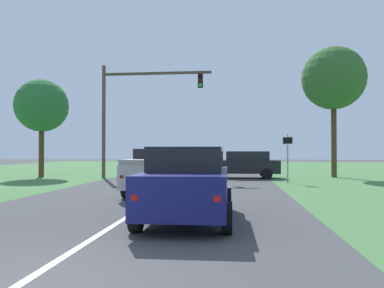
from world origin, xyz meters
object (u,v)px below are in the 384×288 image
at_px(oak_tree_right, 334,79).
at_px(crossing_suv_far, 245,164).
at_px(keep_moving_sign, 288,152).
at_px(red_suv_near, 188,182).
at_px(pickup_truck_lead, 161,171).
at_px(extra_tree_1, 42,106).
at_px(traffic_light, 132,103).

xyz_separation_m(oak_tree_right, crossing_suv_far, (-6.08, -1.43, -5.81)).
bearing_deg(keep_moving_sign, crossing_suv_far, 122.89).
xyz_separation_m(red_suv_near, keep_moving_sign, (4.21, 11.78, 0.73)).
height_order(pickup_truck_lead, keep_moving_sign, keep_moving_sign).
relative_size(red_suv_near, extra_tree_1, 0.71).
height_order(pickup_truck_lead, oak_tree_right, oak_tree_right).
height_order(traffic_light, keep_moving_sign, traffic_light).
distance_m(pickup_truck_lead, traffic_light, 10.24).
bearing_deg(keep_moving_sign, red_suv_near, -109.66).
bearing_deg(oak_tree_right, crossing_suv_far, -166.80).
distance_m(pickup_truck_lead, oak_tree_right, 15.79).
relative_size(pickup_truck_lead, crossing_suv_far, 1.23).
relative_size(red_suv_near, pickup_truck_lead, 0.85).
bearing_deg(crossing_suv_far, keep_moving_sign, -57.11).
bearing_deg(red_suv_near, crossing_suv_far, 82.90).
relative_size(pickup_truck_lead, traffic_light, 0.75).
relative_size(oak_tree_right, extra_tree_1, 1.32).
height_order(traffic_light, oak_tree_right, oak_tree_right).
bearing_deg(crossing_suv_far, traffic_light, -173.85).
relative_size(red_suv_near, keep_moving_sign, 1.74).
bearing_deg(red_suv_near, extra_tree_1, 128.80).
bearing_deg(red_suv_near, keep_moving_sign, 70.34).
height_order(red_suv_near, pickup_truck_lead, red_suv_near).
xyz_separation_m(pickup_truck_lead, traffic_light, (-3.68, 8.70, 3.97)).
height_order(red_suv_near, oak_tree_right, oak_tree_right).
distance_m(keep_moving_sign, oak_tree_right, 8.00).
xyz_separation_m(traffic_light, extra_tree_1, (-6.53, 0.47, -0.04)).
height_order(red_suv_near, crossing_suv_far, red_suv_near).
bearing_deg(oak_tree_right, red_suv_near, -115.49).
xyz_separation_m(red_suv_near, extra_tree_1, (-12.07, 15.01, 3.90)).
distance_m(red_suv_near, traffic_light, 16.05).
xyz_separation_m(oak_tree_right, extra_tree_1, (-20.06, -1.76, -1.82)).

